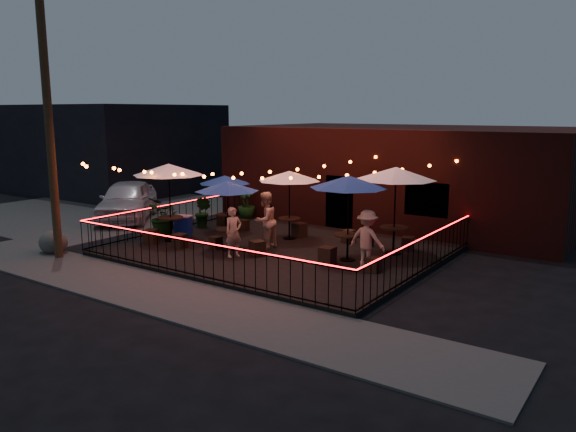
% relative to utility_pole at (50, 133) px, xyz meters
% --- Properties ---
extents(ground, '(110.00, 110.00, 0.00)m').
position_rel_utility_pole_xyz_m(ground, '(5.40, 2.60, -4.00)').
color(ground, black).
rests_on(ground, ground).
extents(patio, '(10.00, 8.00, 0.15)m').
position_rel_utility_pole_xyz_m(patio, '(5.40, 4.60, -3.92)').
color(patio, black).
rests_on(patio, ground).
extents(sidewalk, '(18.00, 2.50, 0.05)m').
position_rel_utility_pole_xyz_m(sidewalk, '(5.40, -0.65, -3.98)').
color(sidewalk, '#464340').
rests_on(sidewalk, ground).
extents(parking_lot, '(11.00, 12.00, 0.02)m').
position_rel_utility_pole_xyz_m(parking_lot, '(-6.60, 6.60, -3.99)').
color(parking_lot, '#464340').
rests_on(parking_lot, ground).
extents(brick_building, '(14.00, 8.00, 4.00)m').
position_rel_utility_pole_xyz_m(brick_building, '(6.40, 12.59, -2.00)').
color(brick_building, '#36130E').
rests_on(brick_building, ground).
extents(background_building, '(12.00, 9.00, 5.00)m').
position_rel_utility_pole_xyz_m(background_building, '(-12.60, 11.60, -1.50)').
color(background_building, black).
rests_on(background_building, ground).
extents(utility_pole, '(0.26, 0.26, 8.00)m').
position_rel_utility_pole_xyz_m(utility_pole, '(0.00, 0.00, 0.00)').
color(utility_pole, '#3C2818').
rests_on(utility_pole, ground).
extents(fence_front, '(10.00, 0.04, 1.04)m').
position_rel_utility_pole_xyz_m(fence_front, '(5.40, 0.60, -3.34)').
color(fence_front, black).
rests_on(fence_front, patio).
extents(fence_left, '(0.04, 8.00, 1.04)m').
position_rel_utility_pole_xyz_m(fence_left, '(0.40, 4.60, -3.34)').
color(fence_left, black).
rests_on(fence_left, patio).
extents(fence_right, '(0.04, 8.00, 1.04)m').
position_rel_utility_pole_xyz_m(fence_right, '(10.40, 4.60, -3.34)').
color(fence_right, black).
rests_on(fence_right, patio).
extents(festoon_lights, '(10.02, 8.72, 1.32)m').
position_rel_utility_pole_xyz_m(festoon_lights, '(4.39, 4.30, -1.48)').
color(festoon_lights, '#FF590F').
rests_on(festoon_lights, ground).
extents(cafe_table_0, '(2.81, 2.81, 2.72)m').
position_rel_utility_pole_xyz_m(cafe_table_0, '(1.60, 3.36, -1.37)').
color(cafe_table_0, black).
rests_on(cafe_table_0, patio).
extents(cafe_table_1, '(2.45, 2.45, 2.14)m').
position_rel_utility_pole_xyz_m(cafe_table_1, '(2.15, 5.65, -1.90)').
color(cafe_table_1, black).
rests_on(cafe_table_1, patio).
extents(cafe_table_2, '(2.09, 2.09, 2.28)m').
position_rel_utility_pole_xyz_m(cafe_table_2, '(4.15, 3.48, -1.76)').
color(cafe_table_2, black).
rests_on(cafe_table_2, patio).
extents(cafe_table_3, '(2.92, 2.92, 2.44)m').
position_rel_utility_pole_xyz_m(cafe_table_3, '(4.85, 6.00, -1.62)').
color(cafe_table_3, black).
rests_on(cafe_table_3, patio).
extents(cafe_table_4, '(3.08, 3.08, 2.61)m').
position_rel_utility_pole_xyz_m(cafe_table_4, '(7.99, 4.59, -1.46)').
color(cafe_table_4, black).
rests_on(cafe_table_4, patio).
extents(cafe_table_5, '(3.18, 3.18, 2.79)m').
position_rel_utility_pole_xyz_m(cafe_table_5, '(8.80, 6.15, -1.30)').
color(cafe_table_5, black).
rests_on(cafe_table_5, patio).
extents(bistro_chair_0, '(0.51, 0.51, 0.48)m').
position_rel_utility_pole_xyz_m(bistro_chair_0, '(1.32, 2.69, -3.61)').
color(bistro_chair_0, black).
rests_on(bistro_chair_0, patio).
extents(bistro_chair_1, '(0.42, 0.42, 0.47)m').
position_rel_utility_pole_xyz_m(bistro_chair_1, '(2.61, 2.79, -3.62)').
color(bistro_chair_1, black).
rests_on(bistro_chair_1, patio).
extents(bistro_chair_2, '(0.39, 0.39, 0.43)m').
position_rel_utility_pole_xyz_m(bistro_chair_2, '(1.31, 6.44, -3.63)').
color(bistro_chair_2, black).
rests_on(bistro_chair_2, patio).
extents(bistro_chair_3, '(0.36, 0.36, 0.41)m').
position_rel_utility_pole_xyz_m(bistro_chair_3, '(2.59, 6.17, -3.64)').
color(bistro_chair_3, black).
rests_on(bistro_chair_3, patio).
extents(bistro_chair_4, '(0.38, 0.38, 0.41)m').
position_rel_utility_pole_xyz_m(bistro_chair_4, '(3.68, 3.39, -3.65)').
color(bistro_chair_4, black).
rests_on(bistro_chair_4, patio).
extents(bistro_chair_5, '(0.53, 0.53, 0.48)m').
position_rel_utility_pole_xyz_m(bistro_chair_5, '(5.38, 3.44, -3.61)').
color(bistro_chair_5, black).
rests_on(bistro_chair_5, patio).
extents(bistro_chair_6, '(0.50, 0.50, 0.51)m').
position_rel_utility_pole_xyz_m(bistro_chair_6, '(4.97, 6.46, -3.60)').
color(bistro_chair_6, black).
rests_on(bistro_chair_6, patio).
extents(bistro_chair_7, '(0.44, 0.44, 0.45)m').
position_rel_utility_pole_xyz_m(bistro_chair_7, '(6.88, 6.69, -3.63)').
color(bistro_chair_7, black).
rests_on(bistro_chair_7, patio).
extents(bistro_chair_8, '(0.44, 0.44, 0.50)m').
position_rel_utility_pole_xyz_m(bistro_chair_8, '(7.68, 3.91, -3.60)').
color(bistro_chair_8, black).
rests_on(bistro_chair_8, patio).
extents(bistro_chair_9, '(0.38, 0.38, 0.42)m').
position_rel_utility_pole_xyz_m(bistro_chair_9, '(9.22, 3.91, -3.64)').
color(bistro_chair_9, black).
rests_on(bistro_chair_9, patio).
extents(bistro_chair_10, '(0.35, 0.35, 0.41)m').
position_rel_utility_pole_xyz_m(bistro_chair_10, '(7.64, 6.60, -3.65)').
color(bistro_chair_10, black).
rests_on(bistro_chair_10, patio).
extents(bistro_chair_11, '(0.45, 0.45, 0.43)m').
position_rel_utility_pole_xyz_m(bistro_chair_11, '(8.99, 6.87, -3.63)').
color(bistro_chair_11, black).
rests_on(bistro_chair_11, patio).
extents(patron_a, '(0.54, 0.66, 1.57)m').
position_rel_utility_pole_xyz_m(patron_a, '(4.84, 2.94, -3.06)').
color(patron_a, beige).
rests_on(patron_a, patio).
extents(patron_b, '(0.78, 0.97, 1.90)m').
position_rel_utility_pole_xyz_m(patron_b, '(5.03, 4.34, -2.90)').
color(patron_b, tan).
rests_on(patron_b, patio).
extents(patron_c, '(1.12, 0.67, 1.71)m').
position_rel_utility_pole_xyz_m(patron_c, '(8.84, 4.20, -3.00)').
color(patron_c, '#DBA18A').
rests_on(patron_c, patio).
extents(potted_shrub_a, '(1.58, 1.47, 1.45)m').
position_rel_utility_pole_xyz_m(potted_shrub_a, '(0.80, 3.80, -3.13)').
color(potted_shrub_a, '#14340E').
rests_on(potted_shrub_a, patio).
extents(potted_shrub_b, '(0.72, 0.61, 1.22)m').
position_rel_utility_pole_xyz_m(potted_shrub_b, '(0.89, 5.76, -3.24)').
color(potted_shrub_b, '#0D360B').
rests_on(potted_shrub_b, patio).
extents(potted_shrub_c, '(0.72, 0.72, 1.28)m').
position_rel_utility_pole_xyz_m(potted_shrub_c, '(1.14, 8.16, -3.21)').
color(potted_shrub_c, '#1E4014').
rests_on(potted_shrub_c, patio).
extents(cooler, '(0.68, 0.58, 0.77)m').
position_rel_utility_pole_xyz_m(cooler, '(1.45, 4.12, -3.46)').
color(cooler, '#0F299D').
rests_on(cooler, patio).
extents(boulder, '(1.16, 1.06, 0.75)m').
position_rel_utility_pole_xyz_m(boulder, '(-0.69, 0.27, -3.63)').
color(boulder, '#464641').
rests_on(boulder, ground).
extents(car_white, '(4.70, 5.17, 1.71)m').
position_rel_utility_pole_xyz_m(car_white, '(-3.44, 5.60, -3.15)').
color(car_white, silver).
rests_on(car_white, ground).
extents(car_silver, '(3.65, 4.10, 1.35)m').
position_rel_utility_pole_xyz_m(car_silver, '(-8.43, 9.47, -3.33)').
color(car_silver, '#96969D').
rests_on(car_silver, ground).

